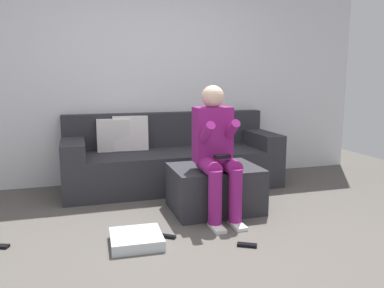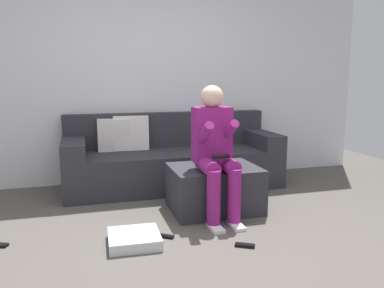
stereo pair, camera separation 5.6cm
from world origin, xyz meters
name	(u,v)px [view 1 (the left image)]	position (x,y,z in m)	size (l,w,h in m)	color
ground_plane	(199,252)	(0.00, 0.00, 0.00)	(7.55, 7.55, 0.00)	#544F49
wall_back	(144,67)	(0.00, 2.23, 1.40)	(5.80, 0.10, 2.79)	silver
couch_sectional	(171,160)	(0.22, 1.81, 0.31)	(2.48, 0.85, 0.85)	#2D2D33
ottoman	(215,188)	(0.43, 0.85, 0.22)	(0.83, 0.64, 0.43)	#2D2D33
person_seated	(216,147)	(0.37, 0.67, 0.65)	(0.34, 0.61, 1.21)	#8C1E72
storage_bin	(136,239)	(-0.42, 0.27, 0.04)	(0.39, 0.39, 0.08)	silver
remote_near_ottoman	(247,245)	(0.38, -0.01, 0.01)	(0.15, 0.05, 0.02)	black
remote_by_storage_bin	(166,236)	(-0.17, 0.33, 0.01)	(0.16, 0.04, 0.02)	black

